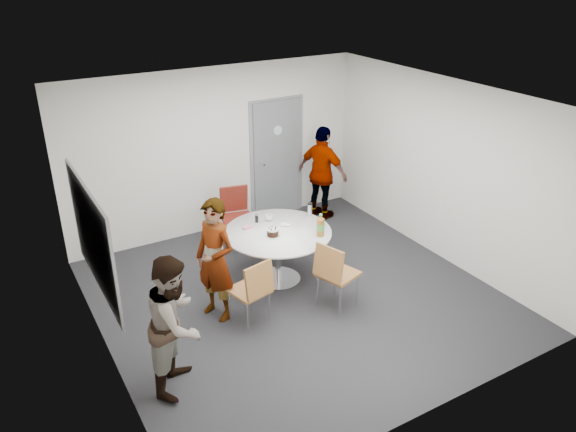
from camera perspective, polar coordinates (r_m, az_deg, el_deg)
floor at (r=7.73m, az=0.84°, el=-8.14°), size 5.00×5.00×0.00m
ceiling at (r=6.64m, az=0.99°, el=11.71°), size 5.00×5.00×0.00m
wall_back at (r=9.16m, az=-7.27°, el=6.54°), size 5.00×0.00×5.00m
wall_left at (r=6.29m, az=-19.01°, el=-3.75°), size 0.00×5.00×5.00m
wall_right at (r=8.56m, az=15.43°, el=4.45°), size 0.00×5.00×5.00m
wall_front at (r=5.37m, az=15.03°, el=-8.48°), size 5.00×0.00×5.00m
door at (r=9.71m, az=-1.15°, el=5.80°), size 1.02×0.17×2.12m
whiteboard at (r=6.43m, az=-19.19°, el=-2.13°), size 0.04×1.90×1.25m
table at (r=7.77m, az=-0.83°, el=-2.24°), size 1.48×1.48×1.10m
chair_near_left at (r=6.90m, az=-3.52°, el=-7.21°), size 0.52×0.55×0.91m
chair_near_right at (r=7.20m, az=4.68°, el=-5.51°), size 0.60×0.57×0.95m
chair_far at (r=8.80m, az=-5.32°, el=0.55°), size 0.55×0.59×0.97m
person_main at (r=7.00m, az=-7.41°, el=-4.48°), size 0.58×0.69×1.61m
person_left at (r=6.02m, az=-11.34°, el=-10.59°), size 0.93×0.96×1.56m
person_right at (r=9.65m, az=3.53°, el=4.34°), size 0.73×1.04×1.64m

